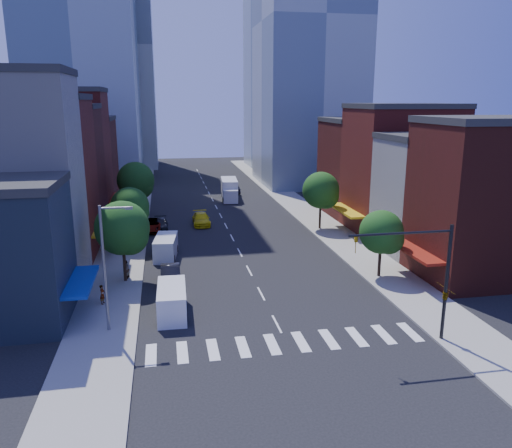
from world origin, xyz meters
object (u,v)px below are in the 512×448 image
Objects in this scene: parked_car_rear at (161,224)px; traffic_car_oncoming at (233,189)px; traffic_car_far at (227,181)px; box_truck at (229,190)px; parked_car_front at (172,308)px; cargo_van_far at (166,247)px; parked_car_third at (151,225)px; pedestrian_far at (126,270)px; cargo_van_near at (172,302)px; parked_car_second at (170,275)px; pedestrian_near at (102,294)px; taxi at (201,219)px.

traffic_car_oncoming reaches higher than parked_car_rear.
box_truck is at bearing 78.61° from traffic_car_far.
cargo_van_far is (-0.34, 14.96, 0.39)m from parked_car_front.
parked_car_third is 17.60m from pedestrian_far.
parked_car_rear is 0.84× the size of cargo_van_near.
cargo_van_near reaches higher than parked_car_second.
parked_car_front is 46.13m from box_truck.
pedestrian_near is at bearing 4.61° from pedestrian_far.
pedestrian_far reaches higher than traffic_car_oncoming.
parked_car_front reaches higher than parked_car_rear.
pedestrian_far reaches higher than taxi.
traffic_car_oncoming is at bearing -5.25° from pedestrian_near.
cargo_van_far is 7.10m from pedestrian_far.
parked_car_rear is 21.09m from box_truck.
cargo_van_far reaches higher than taxi.
pedestrian_near is (-17.27, -56.48, 0.30)m from traffic_car_far.
parked_car_third is 23.41m from pedestrian_near.
parked_car_second reaches higher than parked_car_third.
cargo_van_far is at bearing 89.25° from parked_car_front.
cargo_van_far is at bearing -8.66° from pedestrian_near.
box_truck is at bearing 75.03° from parked_car_front.
traffic_car_oncoming is (7.14, 21.46, 0.02)m from taxi.
taxi is at bearing 77.47° from cargo_van_far.
traffic_car_oncoming is (11.52, 49.89, 0.08)m from parked_car_front.
cargo_van_near is at bearing 43.71° from pedestrian_far.
cargo_van_near reaches higher than parked_car_front.
traffic_car_far is (7.47, 31.23, -0.13)m from taxi.
taxi is 1.41× the size of traffic_car_far.
parked_car_front is at bearing -88.54° from parked_car_rear.
cargo_van_far is 31.83m from box_truck.
traffic_car_far is 59.06m from pedestrian_near.
pedestrian_near reaches higher than traffic_car_oncoming.
cargo_van_far is at bearing -77.14° from parked_car_third.
traffic_car_oncoming is at bearing 78.24° from cargo_van_near.
parked_car_front is 0.49× the size of box_truck.
pedestrian_far is (-14.30, -36.09, -0.57)m from box_truck.
pedestrian_near is 5.85m from pedestrian_far.
traffic_car_oncoming is 9.78m from traffic_car_far.
parked_car_second is 19.22m from parked_car_third.
parked_car_rear is 0.85× the size of taxi.
traffic_car_oncoming is at bearing 61.02° from parked_car_rear.
cargo_van_far is 12.82m from pedestrian_near.
taxi reaches higher than traffic_car_far.
traffic_car_far is (12.74, 32.56, -0.01)m from parked_car_rear.
pedestrian_far is (-15.50, -41.03, 0.21)m from traffic_car_oncoming.
pedestrian_far is at bearing -100.04° from parked_car_rear.
taxi reaches higher than parked_car_rear.
taxi is at bearing 65.41° from traffic_car_oncoming.
parked_car_second is 1.30× the size of traffic_car_far.
cargo_van_near reaches higher than pedestrian_near.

